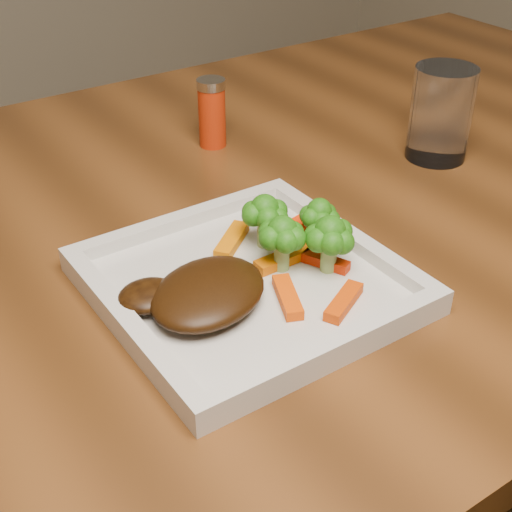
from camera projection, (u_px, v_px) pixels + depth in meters
floor at (254, 479)px, 1.43m from camera, size 4.00×4.00×0.01m
dining_table at (263, 413)px, 1.06m from camera, size 1.60×0.90×0.75m
plate at (247, 286)px, 0.68m from camera, size 0.27×0.27×0.01m
steak at (208, 293)px, 0.64m from camera, size 0.15×0.13×0.03m
broccoli_0 at (265, 216)px, 0.71m from camera, size 0.06×0.06×0.07m
broccoli_1 at (319, 215)px, 0.72m from camera, size 0.05×0.05×0.06m
broccoli_2 at (329, 244)px, 0.68m from camera, size 0.07×0.07×0.06m
broccoli_3 at (282, 242)px, 0.68m from camera, size 0.07×0.07×0.06m
carrot_0 at (344, 302)px, 0.64m from camera, size 0.06×0.04×0.01m
carrot_2 at (288, 297)px, 0.65m from camera, size 0.04×0.06×0.01m
carrot_3 at (297, 225)px, 0.76m from camera, size 0.06×0.03×0.01m
carrot_4 at (232, 240)px, 0.73m from camera, size 0.06×0.05×0.01m
carrot_5 at (326, 262)px, 0.70m from camera, size 0.03×0.05×0.01m
carrot_6 at (284, 259)px, 0.70m from camera, size 0.06×0.02×0.01m
spice_shaker at (212, 113)px, 0.94m from camera, size 0.04×0.04×0.09m
drinking_glass at (441, 114)px, 0.91m from camera, size 0.09×0.09×0.12m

